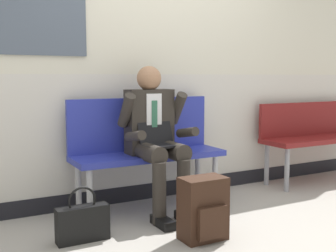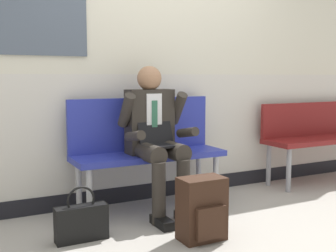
{
  "view_description": "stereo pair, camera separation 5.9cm",
  "coord_description": "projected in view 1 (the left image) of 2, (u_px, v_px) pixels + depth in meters",
  "views": [
    {
      "loc": [
        -1.75,
        -3.02,
        1.16
      ],
      "look_at": [
        -0.08,
        0.07,
        0.75
      ],
      "focal_mm": 45.65,
      "sensor_mm": 36.0,
      "label": 1
    },
    {
      "loc": [
        -1.7,
        -3.05,
        1.16
      ],
      "look_at": [
        -0.08,
        0.07,
        0.75
      ],
      "focal_mm": 45.65,
      "sensor_mm": 36.0,
      "label": 2
    }
  ],
  "objects": [
    {
      "name": "handbag",
      "position": [
        83.0,
        222.0,
        3.0
      ],
      "size": [
        0.37,
        0.11,
        0.4
      ],
      "color": "black",
      "rests_on": "ground"
    },
    {
      "name": "station_wall",
      "position": [
        145.0,
        56.0,
        3.97
      ],
      "size": [
        6.07,
        0.17,
        2.7
      ],
      "color": "beige",
      "rests_on": "ground"
    },
    {
      "name": "ground_plane",
      "position": [
        180.0,
        214.0,
        3.6
      ],
      "size": [
        18.0,
        18.0,
        0.0
      ],
      "primitive_type": "plane",
      "color": "#9E9991"
    },
    {
      "name": "backpack",
      "position": [
        204.0,
        209.0,
        3.03
      ],
      "size": [
        0.32,
        0.24,
        0.45
      ],
      "color": "#331E14",
      "rests_on": "ground"
    },
    {
      "name": "person_seated",
      "position": [
        156.0,
        135.0,
        3.57
      ],
      "size": [
        0.57,
        0.7,
        1.25
      ],
      "color": "#2D2823",
      "rests_on": "ground"
    },
    {
      "name": "bench_with_person",
      "position": [
        145.0,
        144.0,
        3.77
      ],
      "size": [
        1.34,
        0.42,
        0.97
      ],
      "color": "#28339E",
      "rests_on": "ground"
    },
    {
      "name": "bench_empty",
      "position": [
        314.0,
        133.0,
        4.74
      ],
      "size": [
        1.35,
        0.42,
        0.87
      ],
      "color": "maroon",
      "rests_on": "ground"
    }
  ]
}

